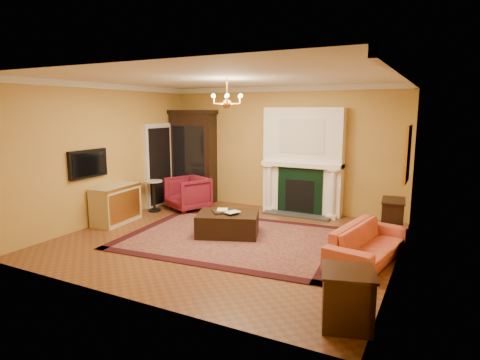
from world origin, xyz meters
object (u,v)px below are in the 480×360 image
Objects in this scene: commode at (116,204)px; end_table at (347,300)px; wingback_armchair at (188,192)px; coral_sofa at (369,237)px; console_table at (392,220)px; pedestal_table at (154,193)px; leather_ottoman at (228,224)px; china_cabinet at (194,158)px.

commode is 1.74× the size of end_table.
wingback_armchair is 0.46× the size of coral_sofa.
coral_sofa reaches higher than console_table.
pedestal_table is 0.39× the size of coral_sofa.
console_table is at bearing 23.70° from wingback_armchair.
wingback_armchair reaches higher than console_table.
china_cabinet is at bearing 114.15° from leather_ottoman.
commode reaches higher than leather_ottoman.
end_table reaches higher than leather_ottoman.
leather_ottoman is (-2.84, 2.33, -0.08)m from end_table.
china_cabinet reaches higher than coral_sofa.
end_table is at bearing -96.26° from console_table.
coral_sofa is at bearing -22.72° from leather_ottoman.
end_table is at bearing -165.69° from coral_sofa.
wingback_armchair is 0.82× the size of commode.
china_cabinet is 1.23m from wingback_armchair.
end_table is at bearing -30.61° from pedestal_table.
china_cabinet is 2.72m from commode.
wingback_armchair is at bearing -71.45° from china_cabinet.
pedestal_table is 5.44m from console_table.
commode is (-0.09, -1.18, -0.03)m from pedestal_table.
commode is at bearing -94.31° from pedestal_table.
commode reaches higher than end_table.
coral_sofa is 2.62× the size of console_table.
wingback_armchair reaches higher than leather_ottoman.
china_cabinet reaches higher than console_table.
wingback_armchair is 5.98m from end_table.
leather_ottoman is (-2.69, 0.08, -0.15)m from coral_sofa.
pedestal_table is at bearing 140.45° from leather_ottoman.
commode is at bearing -88.76° from wingback_armchair.
console_table is (5.42, 0.39, -0.07)m from pedestal_table.
wingback_armchair is at bearing 37.63° from pedestal_table.
console_table is (5.18, -1.03, -0.80)m from china_cabinet.
commode is at bearing -169.43° from console_table.
china_cabinet is 1.20× the size of coral_sofa.
china_cabinet is 3.68× the size of end_table.
coral_sofa reaches higher than leather_ottoman.
pedestal_table reaches higher than end_table.
end_table is 0.85× the size of console_table.
coral_sofa is at bearing -30.70° from china_cabinet.
coral_sofa is 1.67× the size of leather_ottoman.
coral_sofa is (5.21, -0.92, -0.06)m from pedestal_table.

